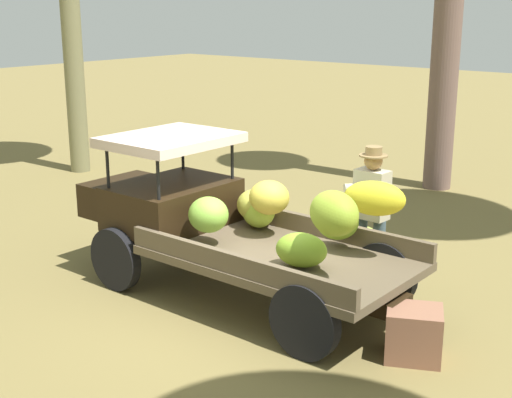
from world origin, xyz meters
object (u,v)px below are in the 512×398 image
at_px(farmer, 371,208).
at_px(loose_banana_bunch, 358,238).
at_px(truck, 223,220).
at_px(wooden_crate, 414,334).

xyz_separation_m(farmer, loose_banana_bunch, (0.79, -1.06, -0.82)).
distance_m(truck, loose_banana_bunch, 2.42).
bearing_deg(loose_banana_bunch, farmer, 126.68).
distance_m(truck, wooden_crate, 2.72).
relative_size(farmer, wooden_crate, 3.28).
height_order(truck, loose_banana_bunch, truck).
bearing_deg(truck, farmer, -138.42).
bearing_deg(wooden_crate, farmer, -45.94).
height_order(wooden_crate, loose_banana_bunch, wooden_crate).
bearing_deg(farmer, loose_banana_bunch, -140.39).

